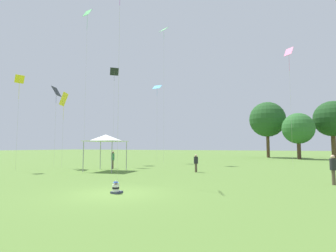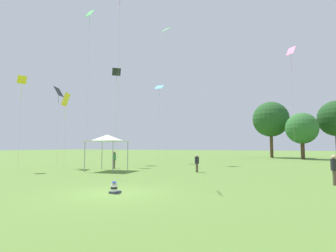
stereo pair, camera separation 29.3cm
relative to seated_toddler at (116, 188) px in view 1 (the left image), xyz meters
name	(u,v)px [view 1 (the left image)]	position (x,y,z in m)	size (l,w,h in m)	color
ground_plane	(115,194)	(-0.06, -0.04, -0.24)	(300.00, 300.00, 0.00)	#567A33
seated_toddler	(116,188)	(0.00, 0.00, 0.00)	(0.41, 0.51, 0.59)	#383D56
person_standing_0	(113,158)	(-8.60, 11.34, 0.80)	(0.46, 0.46, 1.73)	brown
person_standing_1	(196,162)	(0.15, 11.36, 0.66)	(0.44, 0.44, 1.52)	brown
person_standing_2	(333,167)	(9.78, 7.50, 0.79)	(0.48, 0.48, 1.72)	brown
canopy_tent	(106,138)	(-7.70, 9.05, 2.73)	(3.50, 3.50, 3.31)	white
kite_0	(164,35)	(-7.91, 21.75, 17.65)	(1.36, 1.22, 19.01)	green
kite_1	(87,19)	(-16.09, 15.42, 18.80)	(1.23, 0.76, 20.36)	green
kite_2	(157,89)	(-9.38, 22.58, 10.25)	(1.17, 0.99, 11.08)	#339EDB
kite_4	(64,100)	(-13.97, 9.89, 6.88)	(1.08, 1.48, 7.89)	yellow
kite_5	(56,93)	(-15.76, 10.50, 7.95)	(1.03, 1.36, 8.85)	#1E2328
kite_6	(289,57)	(7.82, 18.30, 11.10)	(0.94, 0.88, 12.25)	pink
kite_7	(114,74)	(-13.30, 17.71, 11.59)	(1.31, 1.27, 12.61)	#1E2328
kite_9	(19,83)	(-15.40, 5.84, 7.97)	(0.63, 0.87, 8.93)	yellow
distant_tree_0	(267,120)	(3.71, 46.92, 7.55)	(7.17, 7.17, 11.41)	brown
distant_tree_1	(298,129)	(9.19, 41.85, 5.21)	(5.52, 5.52, 8.24)	#473323
distant_tree_2	(332,119)	(15.29, 47.71, 7.24)	(6.75, 6.75, 10.91)	brown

